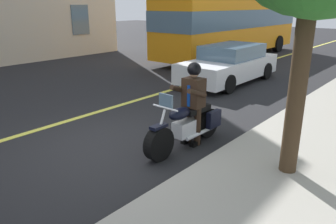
# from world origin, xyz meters

# --- Properties ---
(ground_plane) EXTENTS (80.00, 80.00, 0.00)m
(ground_plane) POSITION_xyz_m (0.00, 0.00, 0.00)
(ground_plane) COLOR black
(lane_center_stripe) EXTENTS (60.00, 0.16, 0.01)m
(lane_center_stripe) POSITION_xyz_m (0.00, -2.00, 0.01)
(lane_center_stripe) COLOR #E5DB4C
(lane_center_stripe) RESTS_ON ground_plane
(motorcycle_main) EXTENTS (2.21, 0.61, 1.26)m
(motorcycle_main) POSITION_xyz_m (-1.03, 1.24, 0.45)
(motorcycle_main) COLOR black
(motorcycle_main) RESTS_ON ground_plane
(rider_main) EXTENTS (0.63, 0.55, 1.74)m
(rider_main) POSITION_xyz_m (-1.22, 1.24, 1.04)
(rider_main) COLOR black
(rider_main) RESTS_ON ground_plane
(bus_near) EXTENTS (11.05, 2.70, 3.30)m
(bus_near) POSITION_xyz_m (-12.41, -4.23, 1.87)
(bus_near) COLOR orange
(bus_near) RESTS_ON ground_plane
(car_dark) EXTENTS (4.60, 1.92, 1.40)m
(car_dark) POSITION_xyz_m (-6.81, -1.11, 0.69)
(car_dark) COLOR white
(car_dark) RESTS_ON ground_plane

